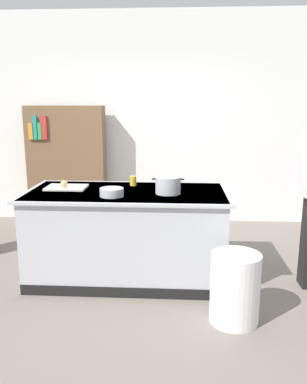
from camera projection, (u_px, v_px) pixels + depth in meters
The scene contains 10 objects.
ground_plane at pixel (128, 276), 4.09m from camera, with size 10.00×10.00×0.00m, color slate.
back_wall at pixel (144, 119), 5.80m from camera, with size 6.40×0.12×3.00m, color white.
counter_island at pixel (127, 233), 3.99m from camera, with size 1.98×0.98×0.90m.
cutting_board at pixel (66, 187), 4.02m from camera, with size 0.40×0.28×0.02m, color silver.
onion at pixel (64, 184), 3.97m from camera, with size 0.07×0.07×0.07m, color tan.
stock_pot at pixel (168, 185), 3.78m from camera, with size 0.31×0.24×0.16m.
mixing_bowl at pixel (112, 192), 3.68m from camera, with size 0.22×0.22×0.08m, color #B7BABF.
juice_cup at pixel (133, 181), 4.14m from camera, with size 0.07×0.07×0.10m, color yellow.
trash_bin at pixel (235, 288), 3.21m from camera, with size 0.40×0.40×0.58m, color white.
bookshelf at pixel (67, 166), 5.72m from camera, with size 1.10×0.31×1.70m.
Camera 1 is at (0.49, -3.77, 1.76)m, focal length 37.25 mm.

